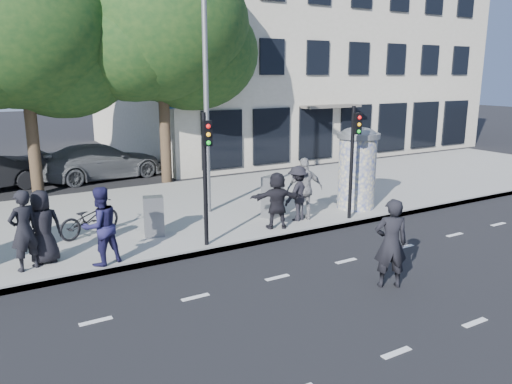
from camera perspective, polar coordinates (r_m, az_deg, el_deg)
ground at (r=10.33m, az=6.78°, el=-12.33°), size 120.00×120.00×0.00m
sidewalk at (r=16.51m, az=-9.12°, el=-2.20°), size 40.00×8.00×0.15m
curb at (r=13.07m, az=-2.69°, el=-6.25°), size 40.00×0.10×0.16m
lane_dash_near at (r=8.90m, az=15.76°, el=-17.27°), size 32.00×0.12×0.01m
lane_dash_far at (r=11.37m, az=2.46°, el=-9.74°), size 32.00×0.12×0.01m
ad_column_right at (r=16.53m, az=11.48°, el=2.92°), size 1.36×1.36×2.65m
traffic_pole_near at (r=12.47m, az=-5.76°, el=2.99°), size 0.22×0.31×3.40m
traffic_pole_far at (r=15.09m, az=11.06°, el=4.62°), size 0.22×0.31×3.40m
street_lamp at (r=15.44m, az=-5.71°, el=14.54°), size 0.25×0.93×8.00m
tree_near_left at (r=20.24m, az=-25.25°, el=16.70°), size 6.80×6.80×8.97m
tree_center at (r=21.02m, az=-10.85°, el=18.21°), size 7.00×7.00×9.30m
building at (r=32.62m, az=2.53°, el=16.07°), size 20.30×15.85×12.00m
ped_a at (r=12.53m, az=-23.21°, el=-3.69°), size 0.90×0.63×1.74m
ped_b at (r=12.24m, az=-25.01°, el=-4.01°), size 0.79×0.68×1.85m
ped_c at (r=11.97m, az=-17.34°, el=-3.74°), size 1.05×0.91×1.83m
ped_d at (r=14.94m, az=4.82°, el=-0.14°), size 1.21×0.92×1.67m
ped_e at (r=15.02m, az=5.59°, el=0.35°), size 1.25×0.94×1.89m
ped_f at (r=14.14m, az=2.41°, el=-0.94°), size 1.61×1.07×1.63m
man_road at (r=10.96m, az=15.14°, el=-5.69°), size 0.85×0.75×1.95m
bicycle at (r=14.30m, az=-18.51°, el=-2.86°), size 1.32×1.95×0.97m
cabinet_left at (r=13.79m, az=-11.60°, el=-2.74°), size 0.61×0.51×1.10m
cabinet_right at (r=15.30m, az=1.88°, el=-0.55°), size 0.73×0.65×1.27m
car_right at (r=22.55m, az=-17.25°, el=3.34°), size 2.86×5.53×1.53m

